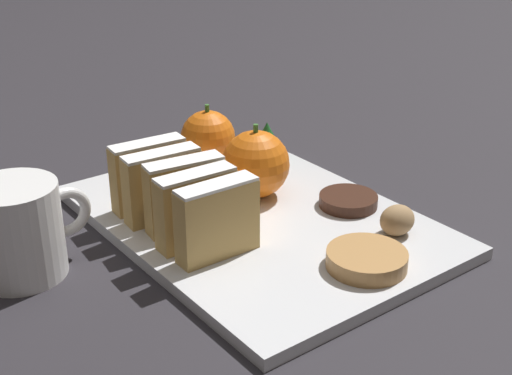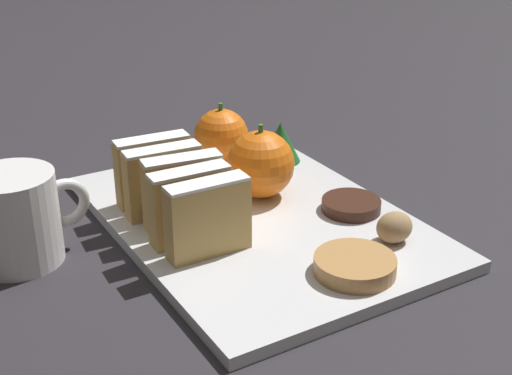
{
  "view_description": "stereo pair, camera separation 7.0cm",
  "coord_description": "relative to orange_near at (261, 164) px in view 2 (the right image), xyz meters",
  "views": [
    {
      "loc": [
        -0.38,
        -0.5,
        0.33
      ],
      "look_at": [
        0.0,
        0.0,
        0.04
      ],
      "focal_mm": 50.0,
      "sensor_mm": 36.0,
      "label": 1
    },
    {
      "loc": [
        -0.32,
        -0.54,
        0.33
      ],
      "look_at": [
        0.0,
        0.0,
        0.04
      ],
      "focal_mm": 50.0,
      "sensor_mm": 36.0,
      "label": 2
    }
  ],
  "objects": [
    {
      "name": "stollen_slice_fifth",
      "position": [
        -0.1,
        0.04,
        -0.0
      ],
      "size": [
        0.08,
        0.03,
        0.07
      ],
      "color": "tan",
      "rests_on": "serving_platter"
    },
    {
      "name": "walnut",
      "position": [
        0.05,
        -0.15,
        -0.02
      ],
      "size": [
        0.04,
        0.03,
        0.03
      ],
      "color": "#9E7A51",
      "rests_on": "serving_platter"
    },
    {
      "name": "orange_near",
      "position": [
        0.0,
        0.0,
        0.0
      ],
      "size": [
        0.07,
        0.07,
        0.08
      ],
      "color": "orange",
      "rests_on": "serving_platter"
    },
    {
      "name": "stollen_slice_front",
      "position": [
        -0.1,
        -0.08,
        -0.0
      ],
      "size": [
        0.08,
        0.02,
        0.07
      ],
      "color": "tan",
      "rests_on": "serving_platter"
    },
    {
      "name": "stollen_slice_fourth",
      "position": [
        -0.1,
        0.01,
        -0.0
      ],
      "size": [
        0.08,
        0.03,
        0.07
      ],
      "color": "tan",
      "rests_on": "serving_platter"
    },
    {
      "name": "coffee_mug",
      "position": [
        -0.25,
        0.01,
        -0.0
      ],
      "size": [
        0.11,
        0.08,
        0.09
      ],
      "color": "white",
      "rests_on": "ground_plane"
    },
    {
      "name": "orange_far",
      "position": [
        0.01,
        0.1,
        -0.0
      ],
      "size": [
        0.06,
        0.06,
        0.07
      ],
      "color": "orange",
      "rests_on": "serving_platter"
    },
    {
      "name": "stollen_slice_third",
      "position": [
        -0.1,
        -0.02,
        -0.0
      ],
      "size": [
        0.08,
        0.03,
        0.07
      ],
      "color": "tan",
      "rests_on": "serving_platter"
    },
    {
      "name": "stollen_slice_second",
      "position": [
        -0.1,
        -0.05,
        -0.0
      ],
      "size": [
        0.08,
        0.03,
        0.07
      ],
      "color": "tan",
      "rests_on": "serving_platter"
    },
    {
      "name": "gingerbread_cookie",
      "position": [
        -0.01,
        -0.17,
        -0.03
      ],
      "size": [
        0.07,
        0.07,
        0.01
      ],
      "color": "#B27F47",
      "rests_on": "serving_platter"
    },
    {
      "name": "serving_platter",
      "position": [
        -0.03,
        -0.04,
        -0.04
      ],
      "size": [
        0.26,
        0.37,
        0.01
      ],
      "color": "silver",
      "rests_on": "ground_plane"
    },
    {
      "name": "chocolate_cookie",
      "position": [
        0.06,
        -0.08,
        -0.03
      ],
      "size": [
        0.06,
        0.06,
        0.01
      ],
      "color": "#381E14",
      "rests_on": "serving_platter"
    },
    {
      "name": "evergreen_sprig",
      "position": [
        0.07,
        0.07,
        -0.01
      ],
      "size": [
        0.05,
        0.05,
        0.05
      ],
      "color": "#195623",
      "rests_on": "serving_platter"
    },
    {
      "name": "ground_plane",
      "position": [
        -0.03,
        -0.04,
        -0.05
      ],
      "size": [
        6.0,
        6.0,
        0.0
      ],
      "primitive_type": "plane",
      "color": "#28262B"
    }
  ]
}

